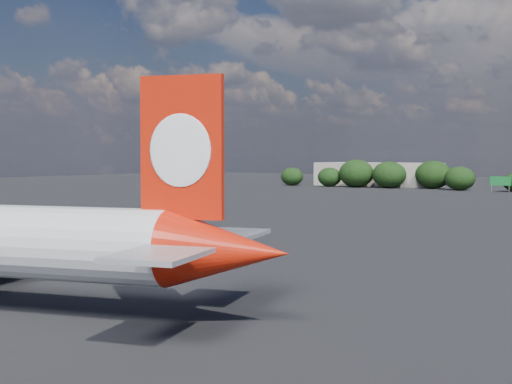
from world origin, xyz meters
The scene contains 3 objects.
ground centered at (0.00, 60.00, 0.00)m, with size 500.00×500.00×0.00m, color black.
terminal_building centered at (-65.00, 192.00, 4.00)m, with size 42.00×16.00×8.00m.
highway_sign centered at (-18.00, 176.00, 3.13)m, with size 6.00×0.30×4.50m.
Camera 1 is at (47.07, -29.96, 10.74)m, focal length 50.00 mm.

